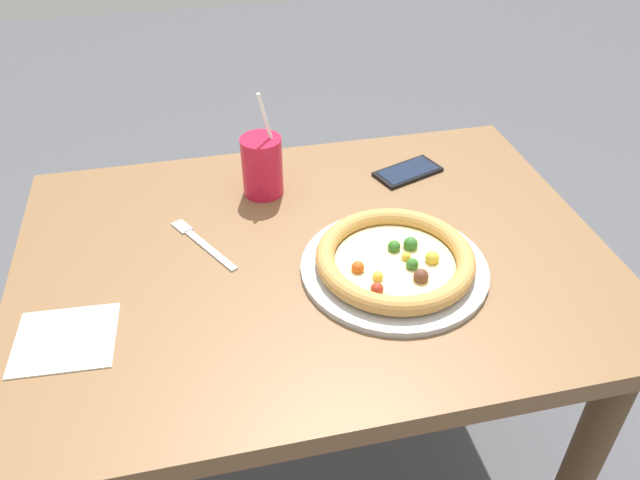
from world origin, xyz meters
TOP-DOWN VIEW (x-y plane):
  - ground_plane at (0.00, 0.00)m, footprint 8.00×8.00m
  - dining_table at (0.00, 0.00)m, footprint 1.12×0.81m
  - pizza_near at (0.13, -0.09)m, footprint 0.34×0.34m
  - drink_cup_colored at (-0.06, 0.23)m, footprint 0.09×0.09m
  - paper_napkin at (-0.44, -0.14)m, footprint 0.17×0.15m
  - fork at (-0.21, 0.07)m, footprint 0.12×0.19m
  - cell_phone at (0.27, 0.23)m, footprint 0.17×0.12m

SIDE VIEW (x-z plane):
  - ground_plane at x=0.00m, z-range 0.00..0.00m
  - dining_table at x=0.00m, z-range 0.25..1.00m
  - paper_napkin at x=-0.44m, z-range 0.75..0.75m
  - fork at x=-0.21m, z-range 0.75..0.75m
  - cell_phone at x=0.27m, z-range 0.75..0.76m
  - pizza_near at x=0.13m, z-range 0.75..0.79m
  - drink_cup_colored at x=-0.06m, z-range 0.70..0.93m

